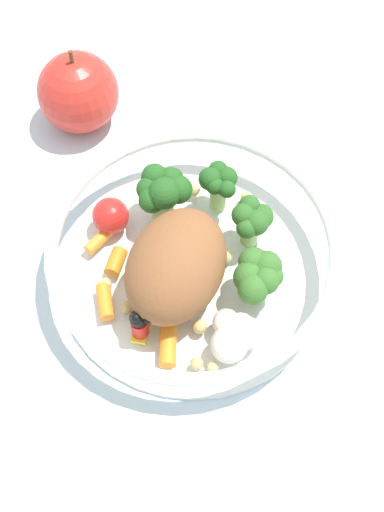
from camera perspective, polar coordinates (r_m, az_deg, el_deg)
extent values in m
plane|color=silver|center=(0.58, -0.21, -1.74)|extent=(2.40, 2.40, 0.00)
cylinder|color=white|center=(0.58, 0.00, -1.08)|extent=(0.22, 0.22, 0.01)
torus|color=white|center=(0.55, 0.00, 0.92)|extent=(0.23, 0.23, 0.01)
ellipsoid|color=brown|center=(0.54, -1.61, -0.62)|extent=(0.11, 0.09, 0.07)
cylinder|color=#7FAD5B|center=(0.58, 4.62, 1.81)|extent=(0.01, 0.01, 0.02)
sphere|color=#2D6023|center=(0.56, 4.41, 2.25)|extent=(0.02, 0.02, 0.02)
sphere|color=#2D6023|center=(0.56, 5.13, 2.68)|extent=(0.02, 0.02, 0.02)
sphere|color=#2D6023|center=(0.57, 5.53, 3.17)|extent=(0.02, 0.02, 0.02)
sphere|color=#2D6023|center=(0.57, 4.62, 4.05)|extent=(0.02, 0.02, 0.02)
sphere|color=#2D6023|center=(0.56, 4.13, 3.30)|extent=(0.02, 0.02, 0.02)
cylinder|color=#8EB766|center=(0.59, -2.37, 3.88)|extent=(0.02, 0.02, 0.02)
sphere|color=#23561E|center=(0.57, -3.23, 4.50)|extent=(0.02, 0.02, 0.02)
sphere|color=#23561E|center=(0.56, -2.25, 5.04)|extent=(0.03, 0.03, 0.03)
sphere|color=#23561E|center=(0.57, -1.15, 5.35)|extent=(0.02, 0.02, 0.02)
sphere|color=#23561E|center=(0.58, -1.72, 6.02)|extent=(0.02, 0.02, 0.02)
sphere|color=#23561E|center=(0.58, -3.02, 6.36)|extent=(0.02, 0.02, 0.02)
sphere|color=#23561E|center=(0.57, -3.50, 5.38)|extent=(0.02, 0.02, 0.02)
cylinder|color=#8EB766|center=(0.56, 5.28, -2.66)|extent=(0.02, 0.02, 0.02)
sphere|color=#386B28|center=(0.53, 5.05, -2.45)|extent=(0.02, 0.02, 0.02)
sphere|color=#386B28|center=(0.53, 5.93, -1.98)|extent=(0.02, 0.02, 0.02)
sphere|color=#386B28|center=(0.54, 6.43, -1.62)|extent=(0.02, 0.02, 0.02)
sphere|color=#386B28|center=(0.54, 5.98, -0.84)|extent=(0.02, 0.02, 0.02)
sphere|color=#386B28|center=(0.54, 4.94, -0.49)|extent=(0.02, 0.02, 0.02)
sphere|color=#386B28|center=(0.54, 4.63, -1.71)|extent=(0.03, 0.03, 0.03)
cylinder|color=#8EB766|center=(0.60, 2.10, 4.78)|extent=(0.01, 0.01, 0.03)
sphere|color=#23561E|center=(0.58, 1.83, 5.66)|extent=(0.01, 0.01, 0.01)
sphere|color=#23561E|center=(0.58, 2.82, 5.37)|extent=(0.01, 0.01, 0.01)
sphere|color=#23561E|center=(0.58, 2.80, 6.31)|extent=(0.02, 0.02, 0.02)
sphere|color=#23561E|center=(0.59, 2.11, 6.85)|extent=(0.02, 0.02, 0.02)
sphere|color=#23561E|center=(0.58, 1.47, 6.19)|extent=(0.02, 0.02, 0.02)
sphere|color=silver|center=(0.53, 3.00, -7.11)|extent=(0.03, 0.03, 0.03)
sphere|color=silver|center=(0.53, 4.29, -6.17)|extent=(0.03, 0.03, 0.03)
sphere|color=silver|center=(0.53, 3.92, -5.63)|extent=(0.02, 0.02, 0.02)
sphere|color=silver|center=(0.54, 2.76, -5.34)|extent=(0.02, 0.02, 0.02)
cube|color=yellow|center=(0.55, -3.93, -6.30)|extent=(0.02, 0.02, 0.00)
cylinder|color=red|center=(0.54, -4.00, -5.83)|extent=(0.02, 0.02, 0.02)
sphere|color=black|center=(0.52, -4.10, -5.14)|extent=(0.01, 0.01, 0.01)
sphere|color=black|center=(0.52, -3.50, -5.04)|extent=(0.01, 0.01, 0.01)
sphere|color=black|center=(0.52, -4.76, -4.79)|extent=(0.01, 0.01, 0.01)
cylinder|color=orange|center=(0.57, -6.12, -0.46)|extent=(0.03, 0.02, 0.01)
cylinder|color=orange|center=(0.59, -7.50, 1.25)|extent=(0.03, 0.01, 0.01)
cylinder|color=orange|center=(0.54, -1.93, -7.14)|extent=(0.03, 0.03, 0.01)
cylinder|color=orange|center=(0.56, -6.98, -3.65)|extent=(0.03, 0.03, 0.01)
sphere|color=red|center=(0.59, -6.39, 3.39)|extent=(0.03, 0.03, 0.03)
sphere|color=#D1B775|center=(0.61, 4.53, 4.62)|extent=(0.01, 0.01, 0.01)
sphere|color=#D1B775|center=(0.59, 0.78, 2.28)|extent=(0.01, 0.01, 0.01)
sphere|color=tan|center=(0.58, -0.80, 1.12)|extent=(0.01, 0.01, 0.01)
sphere|color=#D1B775|center=(0.61, 0.14, 5.36)|extent=(0.01, 0.01, 0.01)
sphere|color=tan|center=(0.53, 0.38, -8.63)|extent=(0.01, 0.01, 0.01)
sphere|color=tan|center=(0.53, 1.66, -8.95)|extent=(0.01, 0.01, 0.01)
sphere|color=#D1B775|center=(0.57, -6.97, -2.27)|extent=(0.01, 0.01, 0.01)
sphere|color=tan|center=(0.57, 2.68, -0.07)|extent=(0.01, 0.01, 0.01)
sphere|color=tan|center=(0.58, 0.93, 0.37)|extent=(0.01, 0.01, 0.01)
sphere|color=tan|center=(0.56, -5.26, -4.07)|extent=(0.01, 0.01, 0.01)
sphere|color=tan|center=(0.54, 0.62, -5.67)|extent=(0.01, 0.01, 0.01)
sphere|color=red|center=(0.66, -9.11, 12.82)|extent=(0.07, 0.07, 0.07)
cylinder|color=brown|center=(0.63, -9.66, 15.47)|extent=(0.00, 0.00, 0.01)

